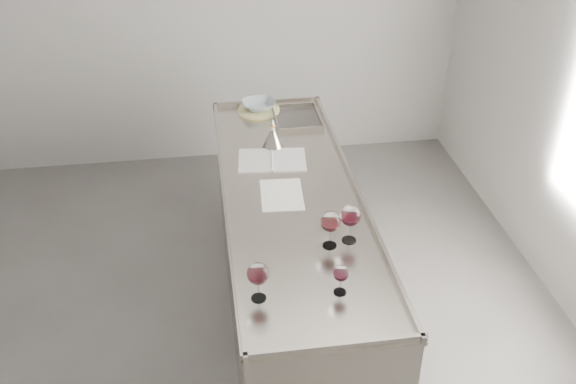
{
  "coord_description": "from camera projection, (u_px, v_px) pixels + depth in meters",
  "views": [
    {
      "loc": [
        0.04,
        -2.69,
        2.87
      ],
      "look_at": [
        0.46,
        0.19,
        1.02
      ],
      "focal_mm": 40.0,
      "sensor_mm": 36.0,
      "label": 1
    }
  ],
  "objects": [
    {
      "name": "room_shell",
      "position": [
        197.0,
        153.0,
        3.03
      ],
      "size": [
        4.54,
        5.04,
        2.84
      ],
      "color": "#504D4B",
      "rests_on": "ground"
    },
    {
      "name": "counter",
      "position": [
        291.0,
        258.0,
        3.84
      ],
      "size": [
        0.77,
        2.42,
        0.97
      ],
      "color": "#9B938B",
      "rests_on": "ground"
    },
    {
      "name": "wine_glass_left",
      "position": [
        258.0,
        275.0,
        2.78
      ],
      "size": [
        0.1,
        0.1,
        0.19
      ],
      "rotation": [
        0.0,
        0.0,
        -0.29
      ],
      "color": "white",
      "rests_on": "counter"
    },
    {
      "name": "wine_glass_middle",
      "position": [
        331.0,
        222.0,
        3.1
      ],
      "size": [
        0.1,
        0.1,
        0.2
      ],
      "rotation": [
        0.0,
        0.0,
        -0.38
      ],
      "color": "white",
      "rests_on": "counter"
    },
    {
      "name": "wine_glass_right",
      "position": [
        350.0,
        217.0,
        3.13
      ],
      "size": [
        0.1,
        0.1,
        0.2
      ],
      "rotation": [
        0.0,
        0.0,
        0.41
      ],
      "color": "white",
      "rests_on": "counter"
    },
    {
      "name": "wine_glass_small",
      "position": [
        341.0,
        274.0,
        2.83
      ],
      "size": [
        0.07,
        0.07,
        0.15
      ],
      "rotation": [
        0.0,
        0.0,
        0.15
      ],
      "color": "white",
      "rests_on": "counter"
    },
    {
      "name": "notebook",
      "position": [
        272.0,
        160.0,
        3.88
      ],
      "size": [
        0.43,
        0.32,
        0.02
      ],
      "rotation": [
        0.0,
        0.0,
        -0.1
      ],
      "color": "silver",
      "rests_on": "counter"
    },
    {
      "name": "loose_paper_top",
      "position": [
        282.0,
        195.0,
        3.56
      ],
      "size": [
        0.25,
        0.35,
        0.0
      ],
      "primitive_type": "cube",
      "rotation": [
        0.0,
        0.0,
        -0.07
      ],
      "color": "silver",
      "rests_on": "counter"
    },
    {
      "name": "trivet",
      "position": [
        259.0,
        110.0,
        4.47
      ],
      "size": [
        0.37,
        0.37,
        0.02
      ],
      "primitive_type": "cylinder",
      "rotation": [
        0.0,
        0.0,
        0.34
      ],
      "color": "#C4BE7F",
      "rests_on": "counter"
    },
    {
      "name": "ceramic_bowl",
      "position": [
        259.0,
        105.0,
        4.45
      ],
      "size": [
        0.25,
        0.25,
        0.05
      ],
      "primitive_type": "imported",
      "rotation": [
        0.0,
        0.0,
        0.13
      ],
      "color": "#90A1A7",
      "rests_on": "trivet"
    },
    {
      "name": "wine_funnel",
      "position": [
        273.0,
        139.0,
        4.0
      ],
      "size": [
        0.14,
        0.14,
        0.2
      ],
      "rotation": [
        0.0,
        0.0,
        -0.08
      ],
      "color": "#A29B91",
      "rests_on": "counter"
    }
  ]
}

